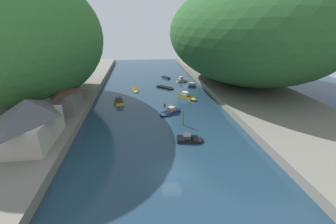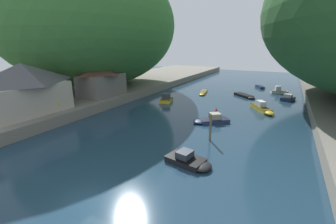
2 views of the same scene
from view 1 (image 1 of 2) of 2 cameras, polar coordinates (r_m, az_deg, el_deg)
name	(u,v)px [view 1 (image 1 of 2)]	position (r m, az deg, el deg)	size (l,w,h in m)	color
water_surface	(155,100)	(57.34, -3.32, 3.01)	(130.00, 130.00, 0.00)	#1E384C
left_bank	(46,102)	(61.33, -28.59, 2.32)	(22.00, 120.00, 1.54)	slate
right_bank	(253,93)	(64.27, 20.73, 4.44)	(22.00, 120.00, 1.54)	slate
hillside_left	(28,38)	(59.63, -32.04, 15.55)	(31.47, 44.05, 27.34)	#387033
hillside_right	(246,33)	(71.87, 19.19, 18.40)	(43.52, 60.92, 27.92)	#285628
waterfront_building	(30,121)	(38.90, -31.66, -1.87)	(6.59, 11.19, 6.88)	#B2A899
boathouse_shed	(65,97)	(50.62, -24.76, 3.51)	(5.47, 8.91, 5.43)	slate
boat_small_dinghy	(192,85)	(69.73, 6.13, 6.78)	(2.99, 3.82, 1.32)	navy
boat_white_cruiser	(187,97)	(58.73, 4.92, 3.93)	(4.60, 6.15, 1.57)	gold
boat_far_right_bank	(182,80)	(75.51, 3.63, 8.12)	(4.20, 2.72, 1.71)	silver
boat_open_rowboat	(170,112)	(48.85, 0.40, 0.07)	(5.21, 4.74, 1.35)	navy
boat_navy_launch	(119,101)	(56.27, -12.38, 2.70)	(2.85, 4.41, 1.72)	gold
boat_moored_right	(190,139)	(38.11, 5.64, -6.82)	(4.69, 2.80, 1.17)	black
boat_yellow_tender	(166,88)	(67.44, -0.50, 6.21)	(5.38, 5.16, 0.50)	black
boat_mid_channel	(165,77)	(80.21, -0.74, 8.83)	(3.10, 4.49, 0.58)	navy
boat_red_skiff	(135,90)	(66.24, -8.42, 5.66)	(2.36, 6.20, 0.45)	gold
mooring_post_middle	(183,117)	(43.04, 3.88, -1.39)	(0.26, 0.26, 3.20)	brown
channel_buoy_near	(164,105)	(53.19, -0.92, 1.90)	(0.61, 0.61, 0.91)	red
person_on_quay	(60,128)	(40.96, -25.81, -3.58)	(0.28, 0.41, 1.69)	#282D3D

